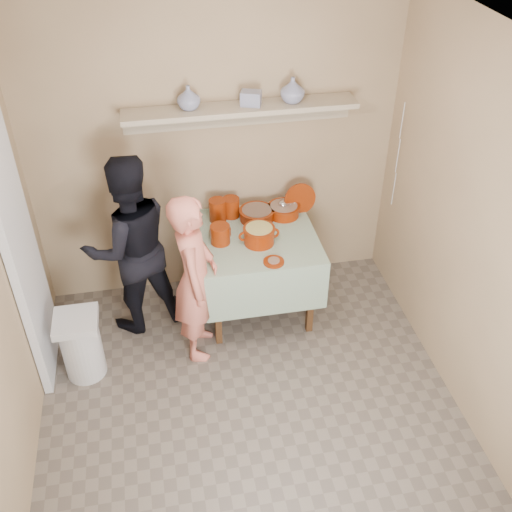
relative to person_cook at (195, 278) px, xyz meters
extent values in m
plane|color=#675C51|center=(0.29, -0.88, -0.71)|extent=(3.50, 3.50, 0.00)
cube|color=silver|center=(-1.17, 0.07, 0.29)|extent=(0.06, 0.70, 2.00)
cylinder|color=#681A03|center=(0.27, 0.67, 0.15)|extent=(0.14, 0.14, 0.19)
cylinder|color=#681A03|center=(0.39, 0.72, 0.14)|extent=(0.14, 0.14, 0.17)
cylinder|color=#681A03|center=(0.24, 0.35, 0.13)|extent=(0.16, 0.16, 0.16)
cylinder|color=#681A03|center=(0.26, 0.46, 0.08)|extent=(0.17, 0.17, 0.05)
cylinder|color=#681A03|center=(0.97, 0.68, 0.17)|extent=(0.28, 0.08, 0.27)
imported|color=navy|center=(0.89, 0.74, 1.11)|extent=(0.20, 0.20, 0.19)
imported|color=navy|center=(0.10, 0.76, 1.10)|extent=(0.24, 0.24, 0.18)
cube|color=navy|center=(0.57, 0.74, 1.07)|extent=(0.18, 0.15, 0.11)
imported|color=#DB715E|center=(0.00, 0.00, 0.00)|extent=(0.41, 0.56, 1.41)
imported|color=black|center=(-0.46, 0.42, 0.06)|extent=(0.89, 0.78, 1.54)
cube|color=tan|center=(0.29, 0.88, 0.59)|extent=(3.00, 0.02, 2.60)
cube|color=tan|center=(1.80, -0.88, 0.59)|extent=(0.02, 3.50, 2.60)
cube|color=silver|center=(0.29, -0.88, 1.90)|extent=(3.00, 3.50, 0.02)
cube|color=#4C2D16|center=(0.16, 0.02, -0.35)|extent=(0.05, 0.05, 0.71)
cube|color=#4C2D16|center=(0.92, 0.02, -0.35)|extent=(0.05, 0.05, 0.71)
cube|color=#4C2D16|center=(0.16, 0.78, -0.35)|extent=(0.05, 0.05, 0.71)
cube|color=#4C2D16|center=(0.92, 0.78, -0.35)|extent=(0.05, 0.05, 0.71)
cube|color=#4C2D16|center=(0.54, 0.40, 0.02)|extent=(0.90, 0.90, 0.04)
cube|color=#1E5931|center=(0.54, 0.40, 0.05)|extent=(0.96, 0.96, 0.01)
cube|color=#1E5931|center=(0.54, -0.08, -0.17)|extent=(0.96, 0.01, 0.44)
cube|color=#1E5931|center=(0.54, 0.88, -0.17)|extent=(0.96, 0.01, 0.44)
cube|color=#1E5931|center=(0.06, 0.40, -0.17)|extent=(0.01, 0.96, 0.44)
cube|color=#1E5931|center=(1.02, 0.40, -0.17)|extent=(0.01, 0.96, 0.44)
cylinder|color=#6A1602|center=(0.59, 0.62, 0.10)|extent=(0.28, 0.28, 0.09)
cylinder|color=#681A03|center=(0.59, 0.62, 0.14)|extent=(0.30, 0.30, 0.01)
cylinder|color=brown|center=(0.59, 0.62, 0.13)|extent=(0.25, 0.25, 0.05)
cylinder|color=#6A1602|center=(0.83, 0.64, 0.10)|extent=(0.26, 0.26, 0.09)
cylinder|color=#681A03|center=(0.83, 0.64, 0.14)|extent=(0.28, 0.28, 0.01)
cylinder|color=#8C6B54|center=(0.83, 0.64, 0.13)|extent=(0.23, 0.23, 0.05)
cylinder|color=silver|center=(0.85, 0.52, 0.23)|extent=(0.01, 0.22, 0.16)
sphere|color=silver|center=(0.81, 0.64, 0.16)|extent=(0.07, 0.07, 0.07)
cylinder|color=#6A1602|center=(0.54, 0.29, 0.12)|extent=(0.24, 0.24, 0.14)
cylinder|color=#681A03|center=(0.54, 0.29, 0.19)|extent=(0.25, 0.25, 0.01)
cylinder|color=tan|center=(0.54, 0.29, 0.17)|extent=(0.21, 0.21, 0.05)
torus|color=#681A03|center=(0.42, 0.29, 0.13)|extent=(0.09, 0.02, 0.09)
torus|color=#681A03|center=(0.66, 0.29, 0.13)|extent=(0.09, 0.02, 0.09)
cylinder|color=#681A03|center=(0.60, 0.01, 0.06)|extent=(0.16, 0.16, 0.02)
cylinder|color=#8C6B54|center=(0.60, 0.01, 0.07)|extent=(0.09, 0.09, 0.01)
cube|color=tan|center=(0.49, 0.74, 0.99)|extent=(1.80, 0.25, 0.04)
cube|color=tan|center=(0.49, 0.86, 0.89)|extent=(1.80, 0.02, 0.18)
cylinder|color=silver|center=(-0.90, -0.11, -0.46)|extent=(0.30, 0.30, 0.50)
cube|color=silver|center=(-0.90, -0.11, -0.18)|extent=(0.32, 0.32, 0.06)
cylinder|color=silver|center=(1.76, 0.62, 0.84)|extent=(0.01, 0.01, 0.30)
cylinder|color=silver|center=(1.76, 0.60, 0.54)|extent=(0.01, 0.01, 0.30)
cylinder|color=silver|center=(1.76, 0.58, 0.24)|extent=(0.01, 0.01, 0.30)
camera|label=1|loc=(-0.21, -3.51, 2.80)|focal=42.00mm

